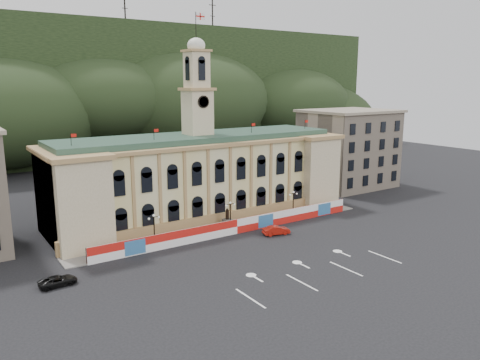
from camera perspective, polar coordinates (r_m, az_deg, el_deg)
ground at (r=68.06m, az=6.70°, el=-9.81°), size 260.00×260.00×0.00m
lane_markings at (r=64.64m, az=9.63°, el=-11.10°), size 26.00×10.00×0.02m
hill_ridge at (r=174.88m, az=-20.39°, el=9.28°), size 230.00×80.00×64.00m
city_hall at (r=87.78m, az=-4.95°, el=0.51°), size 56.20×17.60×37.10m
side_building_right at (r=116.55m, az=13.06°, el=3.79°), size 21.00×17.00×18.60m
hoarding_fence at (r=79.01m, az=-0.38°, el=-5.67°), size 50.00×0.44×2.50m
pavement at (r=81.48m, az=-1.46°, el=-5.99°), size 56.00×5.50×0.16m
statue at (r=81.35m, az=-1.56°, el=-5.20°), size 1.40×1.40×3.72m
lamp_left at (r=73.72m, az=-10.42°, el=-5.68°), size 1.96×0.44×5.15m
lamp_center at (r=80.01m, az=-1.18°, el=-4.08°), size 1.96×0.44×5.15m
lamp_right at (r=88.09m, az=6.51°, el=-2.67°), size 1.96×0.44×5.15m
red_sedan at (r=78.80m, az=4.44°, el=-6.13°), size 3.68×5.33×1.52m
black_suv at (r=64.01m, az=-21.32°, el=-11.39°), size 2.56×4.85×1.29m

